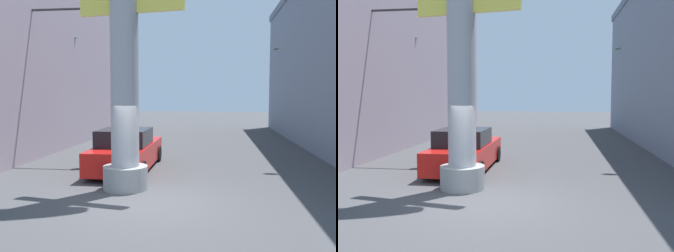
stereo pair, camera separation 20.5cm
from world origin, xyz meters
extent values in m
plane|color=#424244|center=(0.00, 10.00, 0.00)|extent=(89.54, 89.54, 0.00)
cube|color=#9E8C99|center=(-10.38, 13.57, 6.61)|extent=(8.66, 25.38, 13.23)
cylinder|color=#9E9EA3|center=(-1.01, 1.45, 4.37)|extent=(0.83, 0.83, 8.75)
cylinder|color=gray|center=(-1.01, 1.45, 0.35)|extent=(1.33, 1.33, 0.70)
cube|color=#F2E04C|center=(-0.81, 1.45, 5.42)|extent=(3.17, 0.74, 0.56)
cylinder|color=#333333|center=(-7.23, 5.90, 3.23)|extent=(0.14, 0.14, 6.46)
cylinder|color=#333333|center=(-4.25, 5.90, 6.36)|extent=(5.97, 0.10, 0.10)
cube|color=black|center=(-2.16, 5.90, 5.91)|extent=(0.24, 0.24, 0.70)
sphere|color=red|center=(-2.16, 5.77, 6.13)|extent=(0.14, 0.14, 0.14)
sphere|color=yellow|center=(-2.16, 5.77, 5.91)|extent=(0.14, 0.14, 0.14)
sphere|color=green|center=(-2.16, 5.77, 5.69)|extent=(0.14, 0.14, 0.14)
cylinder|color=black|center=(-2.57, 6.24, 0.32)|extent=(0.22, 0.64, 0.64)
cylinder|color=black|center=(-0.77, 6.24, 0.32)|extent=(0.22, 0.64, 0.64)
cylinder|color=black|center=(-2.56, 2.66, 0.32)|extent=(0.22, 0.64, 0.64)
cylinder|color=black|center=(-0.76, 2.67, 0.32)|extent=(0.22, 0.64, 0.64)
cube|color=red|center=(-1.67, 4.45, 0.56)|extent=(1.91, 5.12, 0.80)
cube|color=black|center=(-1.67, 4.07, 1.26)|extent=(1.75, 2.15, 0.60)
cylinder|color=brown|center=(-7.61, 10.70, 3.16)|extent=(0.57, 0.44, 6.33)
ellipsoid|color=#23762D|center=(-6.77, 10.78, 6.17)|extent=(1.75, 0.41, 0.59)
ellipsoid|color=#22662D|center=(-7.01, 11.42, 6.15)|extent=(1.50, 1.44, 0.67)
ellipsoid|color=#32752D|center=(-7.68, 11.69, 6.13)|extent=(0.40, 1.71, 0.73)
ellipsoid|color=#1E632D|center=(-8.39, 11.29, 6.16)|extent=(1.64, 1.25, 0.63)
ellipsoid|color=#20632D|center=(-8.38, 10.31, 6.14)|extent=(1.62, 1.27, 0.69)
ellipsoid|color=#31612D|center=(-7.87, 9.95, 6.12)|extent=(0.76, 1.73, 0.75)
ellipsoid|color=#2E732D|center=(-7.01, 10.20, 6.14)|extent=(1.49, 1.44, 0.70)
cylinder|color=brown|center=(7.09, 20.50, 3.34)|extent=(0.54, 0.42, 6.69)
ellipsoid|color=#296B2D|center=(7.69, 20.52, 6.56)|extent=(1.31, 0.57, 0.49)
ellipsoid|color=#2F642D|center=(7.24, 21.03, 6.50)|extent=(0.68, 1.27, 0.66)
ellipsoid|color=#2C5C2D|center=(6.57, 20.83, 6.54)|extent=(1.18, 1.10, 0.55)
ellipsoid|color=#2B642D|center=(6.55, 20.01, 6.49)|extent=(1.16, 1.02, 0.71)
ellipsoid|color=#2F702D|center=(7.27, 19.80, 6.51)|extent=(0.74, 1.28, 0.63)
camera|label=1|loc=(1.63, -9.30, 2.80)|focal=40.00mm
camera|label=2|loc=(1.83, -9.27, 2.80)|focal=40.00mm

